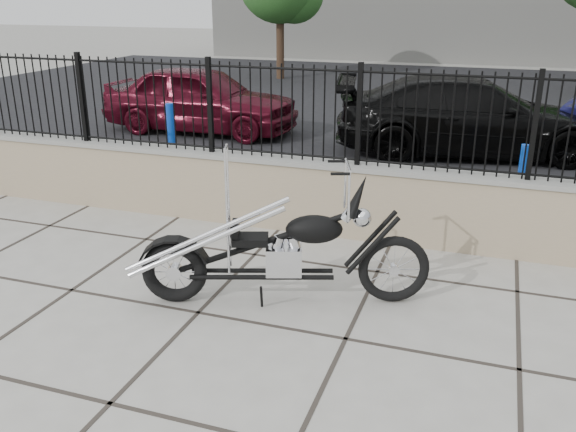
# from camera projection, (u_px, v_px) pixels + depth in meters

# --- Properties ---
(ground_plane) EXTENTS (90.00, 90.00, 0.00)m
(ground_plane) POSITION_uv_depth(u_px,v_px,m) (198.00, 313.00, 6.03)
(ground_plane) COLOR #99968E
(ground_plane) RESTS_ON ground
(parking_lot) EXTENTS (30.00, 30.00, 0.00)m
(parking_lot) POSITION_uv_depth(u_px,v_px,m) (400.00, 105.00, 17.13)
(parking_lot) COLOR black
(parking_lot) RESTS_ON ground
(retaining_wall) EXTENTS (14.00, 0.36, 0.96)m
(retaining_wall) POSITION_uv_depth(u_px,v_px,m) (282.00, 193.00, 8.09)
(retaining_wall) COLOR gray
(retaining_wall) RESTS_ON ground_plane
(iron_fence) EXTENTS (14.00, 0.08, 1.20)m
(iron_fence) POSITION_uv_depth(u_px,v_px,m) (282.00, 112.00, 7.71)
(iron_fence) COLOR black
(iron_fence) RESTS_ON retaining_wall
(chopper_motorcycle) EXTENTS (2.78, 1.34, 1.66)m
(chopper_motorcycle) POSITION_uv_depth(u_px,v_px,m) (278.00, 226.00, 5.97)
(chopper_motorcycle) COLOR black
(chopper_motorcycle) RESTS_ON ground_plane
(car_red) EXTENTS (4.37, 1.78, 1.48)m
(car_red) POSITION_uv_depth(u_px,v_px,m) (201.00, 99.00, 13.59)
(car_red) COLOR #4B0A18
(car_red) RESTS_ON parking_lot
(car_black) EXTENTS (5.45, 3.07, 1.49)m
(car_black) POSITION_uv_depth(u_px,v_px,m) (470.00, 116.00, 11.68)
(car_black) COLOR black
(car_black) RESTS_ON parking_lot
(bollard_a) EXTENTS (0.17, 0.17, 1.13)m
(bollard_a) POSITION_uv_depth(u_px,v_px,m) (171.00, 135.00, 10.96)
(bollard_a) COLOR #0B5DA8
(bollard_a) RESTS_ON ground_plane
(bollard_b) EXTENTS (0.12, 0.12, 0.93)m
(bollard_b) POSITION_uv_depth(u_px,v_px,m) (521.00, 176.00, 8.88)
(bollard_b) COLOR blue
(bollard_b) RESTS_ON ground_plane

